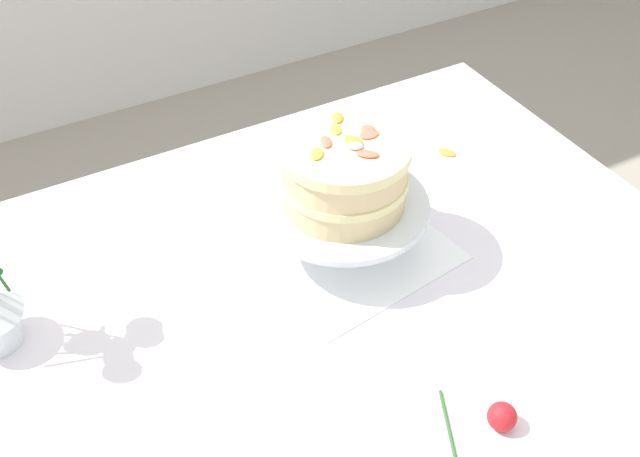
# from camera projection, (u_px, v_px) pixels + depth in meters

# --- Properties ---
(dining_table) EXTENTS (1.40, 1.00, 0.74)m
(dining_table) POSITION_uv_depth(u_px,v_px,m) (306.00, 347.00, 1.35)
(dining_table) COLOR white
(dining_table) RESTS_ON ground
(linen_napkin) EXTENTS (0.36, 0.36, 0.00)m
(linen_napkin) POSITION_uv_depth(u_px,v_px,m) (342.00, 246.00, 1.41)
(linen_napkin) COLOR white
(linen_napkin) RESTS_ON dining_table
(cake_stand) EXTENTS (0.29, 0.29, 0.10)m
(cake_stand) POSITION_uv_depth(u_px,v_px,m) (343.00, 210.00, 1.35)
(cake_stand) COLOR silver
(cake_stand) RESTS_ON linen_napkin
(layer_cake) EXTENTS (0.21, 0.21, 0.13)m
(layer_cake) POSITION_uv_depth(u_px,v_px,m) (344.00, 173.00, 1.30)
(layer_cake) COLOR beige
(layer_cake) RESTS_ON cake_stand
(fallen_rose) EXTENTS (0.12, 0.12, 0.04)m
(fallen_rose) POSITION_uv_depth(u_px,v_px,m) (500.00, 417.00, 1.12)
(fallen_rose) COLOR #2D6028
(fallen_rose) RESTS_ON dining_table
(loose_petal_0) EXTENTS (0.04, 0.04, 0.00)m
(loose_petal_0) POSITION_uv_depth(u_px,v_px,m) (447.00, 152.00, 1.62)
(loose_petal_0) COLOR orange
(loose_petal_0) RESTS_ON dining_table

